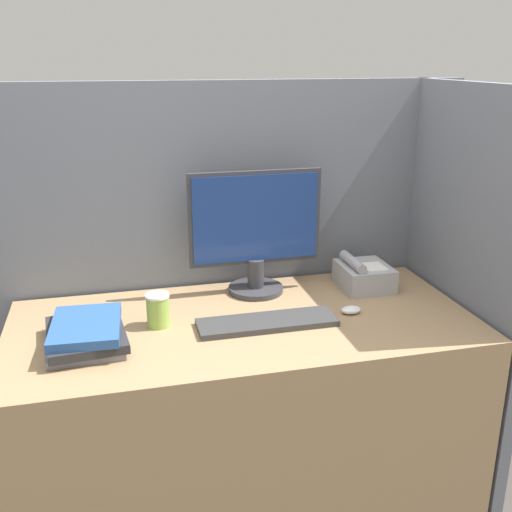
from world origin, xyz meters
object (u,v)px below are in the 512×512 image
object	(u,v)px
coffee_cup	(158,310)
mouse	(351,310)
book_stack	(86,334)
desk_telephone	(363,275)
monitor	(256,234)
keyboard	(267,322)

from	to	relation	value
coffee_cup	mouse	bearing A→B (deg)	-5.26
book_stack	desk_telephone	bearing A→B (deg)	13.58
desk_telephone	monitor	bearing A→B (deg)	171.47
book_stack	desk_telephone	size ratio (longest dim) A/B	1.51
mouse	book_stack	xyz separation A→B (m)	(-0.88, -0.03, 0.03)
monitor	mouse	world-z (taller)	monitor
book_stack	desk_telephone	xyz separation A→B (m)	(1.02, 0.25, 0.01)
coffee_cup	book_stack	size ratio (longest dim) A/B	0.36
monitor	book_stack	bearing A→B (deg)	-153.24
keyboard	desk_telephone	bearing A→B (deg)	28.30
keyboard	mouse	size ratio (longest dim) A/B	6.49
coffee_cup	book_stack	distance (m)	0.24
coffee_cup	desk_telephone	bearing A→B (deg)	11.21
desk_telephone	coffee_cup	bearing A→B (deg)	-168.79
desk_telephone	book_stack	bearing A→B (deg)	-166.42
keyboard	coffee_cup	size ratio (longest dim) A/B	4.13
monitor	mouse	size ratio (longest dim) A/B	6.92
monitor	mouse	distance (m)	0.44
monitor	mouse	bearing A→B (deg)	-45.94
coffee_cup	desk_telephone	xyz separation A→B (m)	(0.79, 0.16, -0.01)
mouse	coffee_cup	bearing A→B (deg)	174.74
keyboard	book_stack	size ratio (longest dim) A/B	1.47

